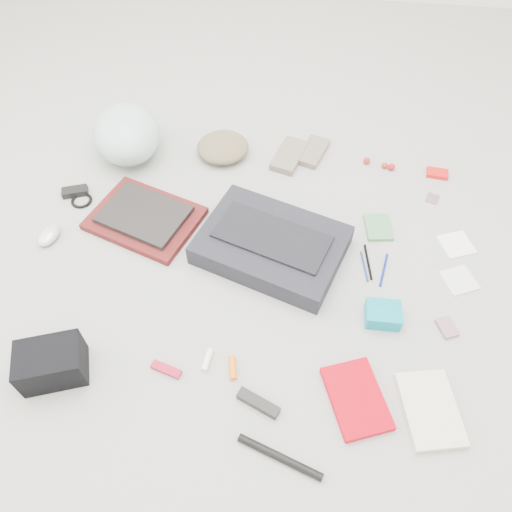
# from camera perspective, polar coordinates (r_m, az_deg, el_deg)

# --- Properties ---
(ground_plane) EXTENTS (4.00, 4.00, 0.00)m
(ground_plane) POSITION_cam_1_polar(r_m,az_deg,el_deg) (1.74, -0.00, -1.00)
(ground_plane) COLOR gray
(messenger_bag) EXTENTS (0.57, 0.48, 0.08)m
(messenger_bag) POSITION_cam_1_polar(r_m,az_deg,el_deg) (1.74, 1.78, 1.26)
(messenger_bag) COLOR black
(messenger_bag) RESTS_ON ground_plane
(bag_flap) EXTENTS (0.42, 0.29, 0.01)m
(bag_flap) POSITION_cam_1_polar(r_m,az_deg,el_deg) (1.71, 1.81, 2.22)
(bag_flap) COLOR black
(bag_flap) RESTS_ON messenger_bag
(laptop_sleeve) EXTENTS (0.45, 0.39, 0.03)m
(laptop_sleeve) POSITION_cam_1_polar(r_m,az_deg,el_deg) (1.90, -12.56, 4.20)
(laptop_sleeve) COLOR #571515
(laptop_sleeve) RESTS_ON ground_plane
(laptop) EXTENTS (0.36, 0.30, 0.02)m
(laptop) POSITION_cam_1_polar(r_m,az_deg,el_deg) (1.89, -12.69, 4.67)
(laptop) COLOR black
(laptop) RESTS_ON laptop_sleeve
(bike_helmet) EXTENTS (0.37, 0.41, 0.20)m
(bike_helmet) POSITION_cam_1_polar(r_m,az_deg,el_deg) (2.14, -14.55, 13.38)
(bike_helmet) COLOR silver
(bike_helmet) RESTS_ON ground_plane
(beanie) EXTENTS (0.26, 0.26, 0.08)m
(beanie) POSITION_cam_1_polar(r_m,az_deg,el_deg) (2.11, -3.81, 12.29)
(beanie) COLOR brown
(beanie) RESTS_ON ground_plane
(mitten_left) EXTENTS (0.15, 0.22, 0.03)m
(mitten_left) POSITION_cam_1_polar(r_m,az_deg,el_deg) (2.11, 3.81, 11.38)
(mitten_left) COLOR #786D5C
(mitten_left) RESTS_ON ground_plane
(mitten_right) EXTENTS (0.14, 0.20, 0.03)m
(mitten_right) POSITION_cam_1_polar(r_m,az_deg,el_deg) (2.14, 6.52, 11.75)
(mitten_right) COLOR #77675C
(mitten_right) RESTS_ON ground_plane
(power_brick) EXTENTS (0.11, 0.08, 0.03)m
(power_brick) POSITION_cam_1_polar(r_m,az_deg,el_deg) (2.08, -19.98, 6.94)
(power_brick) COLOR black
(power_brick) RESTS_ON ground_plane
(cable_coil) EXTENTS (0.09, 0.09, 0.01)m
(cable_coil) POSITION_cam_1_polar(r_m,az_deg,el_deg) (2.05, -19.31, 6.01)
(cable_coil) COLOR black
(cable_coil) RESTS_ON ground_plane
(mouse) EXTENTS (0.08, 0.12, 0.04)m
(mouse) POSITION_cam_1_polar(r_m,az_deg,el_deg) (1.95, -22.61, 2.22)
(mouse) COLOR silver
(mouse) RESTS_ON ground_plane
(camera_bag) EXTENTS (0.22, 0.19, 0.12)m
(camera_bag) POSITION_cam_1_polar(r_m,az_deg,el_deg) (1.60, -22.34, -11.28)
(camera_bag) COLOR black
(camera_bag) RESTS_ON ground_plane
(multitool) EXTENTS (0.10, 0.05, 0.01)m
(multitool) POSITION_cam_1_polar(r_m,az_deg,el_deg) (1.56, -10.21, -12.63)
(multitool) COLOR maroon
(multitool) RESTS_ON ground_plane
(toiletry_tube_white) EXTENTS (0.03, 0.07, 0.02)m
(toiletry_tube_white) POSITION_cam_1_polar(r_m,az_deg,el_deg) (1.55, -5.58, -11.73)
(toiletry_tube_white) COLOR white
(toiletry_tube_white) RESTS_ON ground_plane
(toiletry_tube_orange) EXTENTS (0.04, 0.07, 0.02)m
(toiletry_tube_orange) POSITION_cam_1_polar(r_m,az_deg,el_deg) (1.53, -2.67, -12.67)
(toiletry_tube_orange) COLOR orange
(toiletry_tube_orange) RESTS_ON ground_plane
(u_lock) EXTENTS (0.13, 0.08, 0.03)m
(u_lock) POSITION_cam_1_polar(r_m,az_deg,el_deg) (1.49, 0.26, -16.46)
(u_lock) COLOR black
(u_lock) RESTS_ON ground_plane
(bike_pump) EXTENTS (0.24, 0.10, 0.02)m
(bike_pump) POSITION_cam_1_polar(r_m,az_deg,el_deg) (1.44, 2.74, -21.98)
(bike_pump) COLOR black
(bike_pump) RESTS_ON ground_plane
(book_red) EXTENTS (0.22, 0.26, 0.02)m
(book_red) POSITION_cam_1_polar(r_m,az_deg,el_deg) (1.52, 11.40, -15.66)
(book_red) COLOR #C80011
(book_red) RESTS_ON ground_plane
(book_white) EXTENTS (0.20, 0.25, 0.02)m
(book_white) POSITION_cam_1_polar(r_m,az_deg,el_deg) (1.56, 19.28, -16.23)
(book_white) COLOR beige
(book_white) RESTS_ON ground_plane
(notepad) EXTENTS (0.11, 0.14, 0.01)m
(notepad) POSITION_cam_1_polar(r_m,az_deg,el_deg) (1.89, 13.79, 3.19)
(notepad) COLOR #467F4D
(notepad) RESTS_ON ground_plane
(pen_blue) EXTENTS (0.03, 0.13, 0.01)m
(pen_blue) POSITION_cam_1_polar(r_m,az_deg,el_deg) (1.77, 12.29, -1.16)
(pen_blue) COLOR navy
(pen_blue) RESTS_ON ground_plane
(pen_black) EXTENTS (0.03, 0.15, 0.01)m
(pen_black) POSITION_cam_1_polar(r_m,az_deg,el_deg) (1.79, 12.69, -0.66)
(pen_black) COLOR black
(pen_black) RESTS_ON ground_plane
(pen_navy) EXTENTS (0.04, 0.14, 0.01)m
(pen_navy) POSITION_cam_1_polar(r_m,az_deg,el_deg) (1.78, 14.40, -1.56)
(pen_navy) COLOR navy
(pen_navy) RESTS_ON ground_plane
(accordion_wallet) EXTENTS (0.11, 0.09, 0.06)m
(accordion_wallet) POSITION_cam_1_polar(r_m,az_deg,el_deg) (1.65, 14.31, -6.49)
(accordion_wallet) COLOR #078CA5
(accordion_wallet) RESTS_ON ground_plane
(card_deck) EXTENTS (0.07, 0.08, 0.01)m
(card_deck) POSITION_cam_1_polar(r_m,az_deg,el_deg) (1.71, 20.98, -7.67)
(card_deck) COLOR gray
(card_deck) RESTS_ON ground_plane
(napkin_top) EXTENTS (0.14, 0.14, 0.01)m
(napkin_top) POSITION_cam_1_polar(r_m,az_deg,el_deg) (1.93, 21.92, 1.23)
(napkin_top) COLOR white
(napkin_top) RESTS_ON ground_plane
(napkin_bottom) EXTENTS (0.14, 0.14, 0.01)m
(napkin_bottom) POSITION_cam_1_polar(r_m,az_deg,el_deg) (1.83, 22.21, -2.59)
(napkin_bottom) COLOR silver
(napkin_bottom) RESTS_ON ground_plane
(lollipop_a) EXTENTS (0.04, 0.04, 0.03)m
(lollipop_a) POSITION_cam_1_polar(r_m,az_deg,el_deg) (2.13, 12.54, 10.60)
(lollipop_a) COLOR #A7201C
(lollipop_a) RESTS_ON ground_plane
(lollipop_b) EXTENTS (0.03, 0.03, 0.03)m
(lollipop_b) POSITION_cam_1_polar(r_m,az_deg,el_deg) (2.13, 14.49, 9.98)
(lollipop_b) COLOR #9E2715
(lollipop_b) RESTS_ON ground_plane
(lollipop_c) EXTENTS (0.03, 0.03, 0.03)m
(lollipop_c) POSITION_cam_1_polar(r_m,az_deg,el_deg) (2.13, 15.23, 9.81)
(lollipop_c) COLOR red
(lollipop_c) RESTS_ON ground_plane
(altoids_tin) EXTENTS (0.09, 0.06, 0.02)m
(altoids_tin) POSITION_cam_1_polar(r_m,az_deg,el_deg) (2.16, 20.00, 8.87)
(altoids_tin) COLOR red
(altoids_tin) RESTS_ON ground_plane
(stamp_sheet) EXTENTS (0.06, 0.06, 0.00)m
(stamp_sheet) POSITION_cam_1_polar(r_m,az_deg,el_deg) (2.06, 19.51, 6.22)
(stamp_sheet) COLOR #7C5664
(stamp_sheet) RESTS_ON ground_plane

